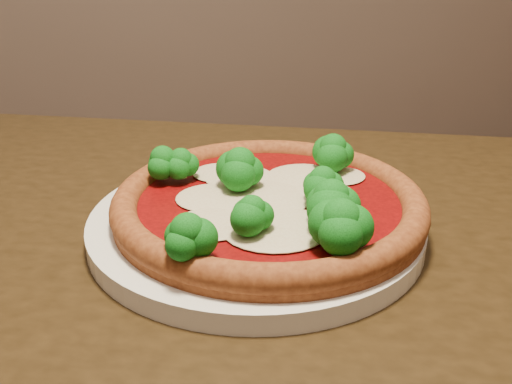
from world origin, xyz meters
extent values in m
cube|color=black|center=(0.18, -0.04, 0.73)|extent=(1.37, 1.13, 0.04)
cylinder|color=silver|center=(0.20, 0.03, 0.76)|extent=(0.30, 0.30, 0.02)
cylinder|color=brown|center=(0.21, 0.03, 0.77)|extent=(0.28, 0.28, 0.01)
torus|color=brown|center=(0.21, 0.03, 0.78)|extent=(0.28, 0.28, 0.02)
cylinder|color=#730506|center=(0.21, 0.03, 0.78)|extent=(0.23, 0.23, 0.00)
ellipsoid|color=beige|center=(0.26, 0.03, 0.78)|extent=(0.07, 0.06, 0.01)
ellipsoid|color=beige|center=(0.16, -0.01, 0.78)|extent=(0.07, 0.06, 0.01)
ellipsoid|color=beige|center=(0.29, 0.07, 0.78)|extent=(0.05, 0.05, 0.00)
ellipsoid|color=beige|center=(0.21, -0.03, 0.78)|extent=(0.09, 0.08, 0.01)
ellipsoid|color=beige|center=(0.19, 0.08, 0.78)|extent=(0.07, 0.06, 0.01)
ellipsoid|color=beige|center=(0.26, 0.07, 0.78)|extent=(0.07, 0.07, 0.01)
ellipsoid|color=beige|center=(0.21, 0.03, 0.78)|extent=(0.09, 0.08, 0.01)
ellipsoid|color=beige|center=(0.18, 0.10, 0.78)|extent=(0.06, 0.05, 0.00)
ellipsoid|color=beige|center=(0.16, 0.04, 0.78)|extent=(0.07, 0.06, 0.01)
ellipsoid|color=#15851D|center=(0.12, 0.09, 0.80)|extent=(0.04, 0.04, 0.03)
ellipsoid|color=#15851D|center=(0.26, 0.01, 0.80)|extent=(0.04, 0.04, 0.04)
ellipsoid|color=#15851D|center=(0.19, 0.05, 0.81)|extent=(0.05, 0.05, 0.04)
ellipsoid|color=#15851D|center=(0.13, -0.06, 0.81)|extent=(0.04, 0.04, 0.04)
ellipsoid|color=#15851D|center=(0.24, -0.07, 0.81)|extent=(0.05, 0.05, 0.04)
ellipsoid|color=#15851D|center=(0.14, 0.09, 0.80)|extent=(0.04, 0.04, 0.03)
ellipsoid|color=#15851D|center=(0.29, 0.08, 0.81)|extent=(0.05, 0.05, 0.04)
ellipsoid|color=#15851D|center=(0.19, -0.03, 0.80)|extent=(0.04, 0.04, 0.03)
ellipsoid|color=#15851D|center=(0.25, -0.04, 0.81)|extent=(0.05, 0.05, 0.04)
camera|label=1|loc=(0.12, -0.42, 1.00)|focal=40.00mm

